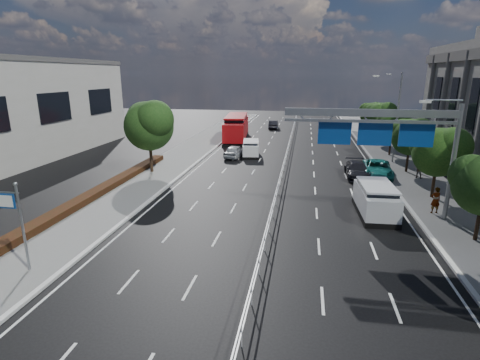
# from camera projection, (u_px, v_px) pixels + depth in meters

# --- Properties ---
(ground) EXTENTS (160.00, 160.00, 0.00)m
(ground) POSITION_uv_depth(u_px,v_px,m) (254.00, 294.00, 15.64)
(ground) COLOR black
(ground) RESTS_ON ground
(sidewalk_near) EXTENTS (5.00, 140.00, 0.14)m
(sidewalk_near) POSITION_uv_depth(u_px,v_px,m) (11.00, 269.00, 17.50)
(sidewalk_near) COLOR slate
(sidewalk_near) RESTS_ON ground
(kerb_near) EXTENTS (0.25, 140.00, 0.15)m
(kerb_near) POSITION_uv_depth(u_px,v_px,m) (59.00, 273.00, 17.09)
(kerb_near) COLOR silver
(kerb_near) RESTS_ON ground
(median_fence) EXTENTS (0.05, 85.00, 1.02)m
(median_fence) POSITION_uv_depth(u_px,v_px,m) (285.00, 162.00, 36.82)
(median_fence) COLOR silver
(median_fence) RESTS_ON ground
(hedge_near) EXTENTS (1.00, 36.00, 0.44)m
(hedge_near) POSITION_uv_depth(u_px,v_px,m) (46.00, 221.00, 22.46)
(hedge_near) COLOR black
(hedge_near) RESTS_ON sidewalk_near
(toilet_sign) EXTENTS (1.62, 0.18, 4.34)m
(toilet_sign) POSITION_uv_depth(u_px,v_px,m) (11.00, 212.00, 16.63)
(toilet_sign) COLOR gray
(toilet_sign) RESTS_ON ground
(overhead_gantry) EXTENTS (10.24, 0.38, 7.45)m
(overhead_gantry) POSITION_uv_depth(u_px,v_px,m) (388.00, 130.00, 22.52)
(overhead_gantry) COLOR gray
(overhead_gantry) RESTS_ON ground
(streetlight_far) EXTENTS (2.78, 2.40, 9.00)m
(streetlight_far) POSITION_uv_depth(u_px,v_px,m) (395.00, 112.00, 37.13)
(streetlight_far) COLOR gray
(streetlight_far) RESTS_ON ground
(near_tree_back) EXTENTS (4.84, 4.51, 6.69)m
(near_tree_back) POSITION_uv_depth(u_px,v_px,m) (149.00, 123.00, 33.36)
(near_tree_back) COLOR black
(near_tree_back) RESTS_ON ground
(far_tree_d) EXTENTS (3.85, 3.59, 5.34)m
(far_tree_d) POSITION_uv_depth(u_px,v_px,m) (439.00, 149.00, 26.50)
(far_tree_d) COLOR black
(far_tree_d) RESTS_ON ground
(far_tree_e) EXTENTS (3.63, 3.38, 5.13)m
(far_tree_e) POSITION_uv_depth(u_px,v_px,m) (411.00, 135.00, 33.64)
(far_tree_e) COLOR black
(far_tree_e) RESTS_ON ground
(far_tree_f) EXTENTS (3.52, 3.28, 5.02)m
(far_tree_f) POSITION_uv_depth(u_px,v_px,m) (393.00, 125.00, 40.77)
(far_tree_f) COLOR black
(far_tree_f) RESTS_ON ground
(far_tree_g) EXTENTS (3.96, 3.69, 5.45)m
(far_tree_g) POSITION_uv_depth(u_px,v_px,m) (380.00, 115.00, 47.80)
(far_tree_g) COLOR black
(far_tree_g) RESTS_ON ground
(far_tree_h) EXTENTS (3.41, 3.18, 4.91)m
(far_tree_h) POSITION_uv_depth(u_px,v_px,m) (371.00, 112.00, 55.00)
(far_tree_h) COLOR black
(far_tree_h) RESTS_ON ground
(white_minivan) EXTENTS (2.26, 4.24, 1.76)m
(white_minivan) POSITION_uv_depth(u_px,v_px,m) (251.00, 148.00, 41.54)
(white_minivan) COLOR black
(white_minivan) RESTS_ON ground
(red_bus) EXTENTS (3.85, 11.70, 3.43)m
(red_bus) POSITION_uv_depth(u_px,v_px,m) (236.00, 127.00, 51.40)
(red_bus) COLOR black
(red_bus) RESTS_ON ground
(near_car_silver) EXTENTS (2.12, 4.21, 1.37)m
(near_car_silver) POSITION_uv_depth(u_px,v_px,m) (235.00, 151.00, 40.91)
(near_car_silver) COLOR #A1A4A8
(near_car_silver) RESTS_ON ground
(near_car_dark) EXTENTS (1.55, 4.14, 1.35)m
(near_car_dark) POSITION_uv_depth(u_px,v_px,m) (273.00, 125.00, 62.47)
(near_car_dark) COLOR black
(near_car_dark) RESTS_ON ground
(silver_minivan) EXTENTS (2.31, 5.05, 2.06)m
(silver_minivan) POSITION_uv_depth(u_px,v_px,m) (376.00, 200.00, 24.17)
(silver_minivan) COLOR black
(silver_minivan) RESTS_ON ground
(parked_car_teal) EXTENTS (2.81, 5.40, 1.45)m
(parked_car_teal) POSITION_uv_depth(u_px,v_px,m) (377.00, 169.00, 33.18)
(parked_car_teal) COLOR #166664
(parked_car_teal) RESTS_ON ground
(parked_car_dark) EXTENTS (1.92, 4.69, 1.36)m
(parked_car_dark) POSITION_uv_depth(u_px,v_px,m) (357.00, 170.00, 32.97)
(parked_car_dark) COLOR black
(parked_car_dark) RESTS_ON ground
(pedestrian_a) EXTENTS (0.72, 0.56, 1.74)m
(pedestrian_a) POSITION_uv_depth(u_px,v_px,m) (436.00, 200.00, 24.10)
(pedestrian_a) COLOR gray
(pedestrian_a) RESTS_ON sidewalk_far
(pedestrian_b) EXTENTS (0.96, 0.89, 1.58)m
(pedestrian_b) POSITION_uv_depth(u_px,v_px,m) (419.00, 169.00, 32.33)
(pedestrian_b) COLOR gray
(pedestrian_b) RESTS_ON sidewalk_far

